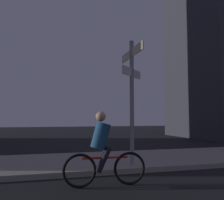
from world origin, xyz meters
name	(u,v)px	position (x,y,z in m)	size (l,w,h in m)	color
sidewalk_kerb	(147,159)	(0.00, 7.36, 0.07)	(40.00, 3.31, 0.14)	gray
signpost	(132,90)	(-0.96, 6.15, 2.27)	(0.87, 1.73, 3.57)	gray
cyclist	(103,151)	(-2.15, 4.75, 0.75)	(1.82, 0.34, 1.61)	black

